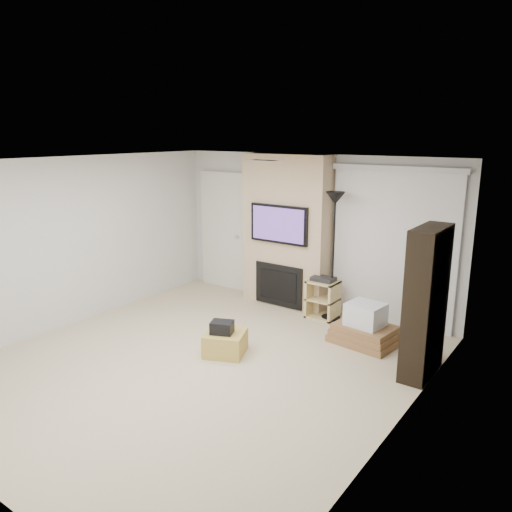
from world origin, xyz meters
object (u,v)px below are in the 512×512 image
Objects in this scene: ottoman at (225,343)px; bookshelf at (426,303)px; floor_lamp at (334,220)px; av_stand at (323,296)px; box_stack at (365,328)px.

bookshelf reaches higher than ottoman.
av_stand is (-0.14, -0.03, -1.22)m from floor_lamp.
ottoman is 0.54× the size of box_stack.
floor_lamp is (0.54, 1.94, 1.41)m from ottoman.
bookshelf is at bearing -30.30° from floor_lamp.
av_stand is at bearing 150.41° from box_stack.
ottoman is at bearing -101.97° from av_stand.
floor_lamp is 2.10m from bookshelf.
av_stand is at bearing 78.03° from ottoman.
av_stand reaches higher than ottoman.
floor_lamp reaches higher than ottoman.
av_stand is (0.41, 1.92, 0.20)m from ottoman.
ottoman is at bearing -134.28° from box_stack.
floor_lamp is 1.66m from box_stack.
bookshelf is at bearing -25.90° from box_stack.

